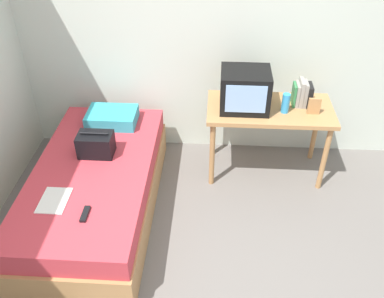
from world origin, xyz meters
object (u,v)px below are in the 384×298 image
(picture_frame, at_px, (314,106))
(pillow, at_px, (112,117))
(book_row, at_px, (302,94))
(handbag, at_px, (96,144))
(magazine, at_px, (54,200))
(remote_silver, at_px, (86,149))
(desk, at_px, (269,116))
(remote_dark, at_px, (85,214))
(bed, at_px, (96,190))
(water_bottle, at_px, (286,103))
(tv, at_px, (245,90))

(picture_frame, relative_size, pillow, 0.33)
(book_row, height_order, handbag, book_row)
(magazine, height_order, remote_silver, remote_silver)
(desk, distance_m, remote_dark, 1.90)
(pillow, distance_m, magazine, 1.14)
(bed, relative_size, water_bottle, 10.96)
(picture_frame, height_order, remote_dark, picture_frame)
(pillow, bearing_deg, desk, -0.23)
(picture_frame, bearing_deg, book_row, 118.62)
(water_bottle, relative_size, picture_frame, 1.18)
(desk, bearing_deg, magazine, -146.97)
(water_bottle, height_order, magazine, water_bottle)
(water_bottle, xyz_separation_m, picture_frame, (0.25, -0.01, -0.01))
(pillow, bearing_deg, tv, -0.77)
(desk, xyz_separation_m, remote_silver, (-1.64, -0.46, -0.13))
(bed, height_order, picture_frame, picture_frame)
(water_bottle, distance_m, handbag, 1.72)
(desk, distance_m, water_bottle, 0.23)
(bed, bearing_deg, handbag, 89.83)
(desk, relative_size, magazine, 4.00)
(magazine, bearing_deg, tv, 36.95)
(tv, xyz_separation_m, book_row, (0.53, 0.08, -0.07))
(pillow, height_order, magazine, pillow)
(tv, bearing_deg, remote_silver, -162.12)
(water_bottle, distance_m, picture_frame, 0.25)
(tv, bearing_deg, magazine, -143.05)
(magazine, xyz_separation_m, remote_silver, (0.07, 0.65, 0.01))
(bed, relative_size, remote_dark, 12.82)
(handbag, relative_size, remote_silver, 2.08)
(bed, relative_size, tv, 4.55)
(pillow, bearing_deg, picture_frame, -2.89)
(desk, distance_m, picture_frame, 0.42)
(desk, bearing_deg, picture_frame, -13.41)
(bed, xyz_separation_m, handbag, (0.00, 0.19, 0.36))
(bed, distance_m, magazine, 0.53)
(tv, xyz_separation_m, magazine, (-1.46, -1.10, -0.41))
(desk, height_order, remote_dark, desk)
(pillow, bearing_deg, remote_silver, -106.77)
(picture_frame, relative_size, handbag, 0.52)
(handbag, height_order, remote_silver, handbag)
(tv, height_order, pillow, tv)
(book_row, relative_size, remote_dark, 1.59)
(pillow, bearing_deg, magazine, -100.69)
(book_row, bearing_deg, desk, -166.26)
(pillow, distance_m, remote_silver, 0.49)
(bed, distance_m, picture_frame, 2.07)
(remote_dark, bearing_deg, tv, 46.19)
(bed, bearing_deg, water_bottle, 20.58)
(pillow, bearing_deg, handbag, -93.13)
(water_bottle, bearing_deg, picture_frame, -3.33)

